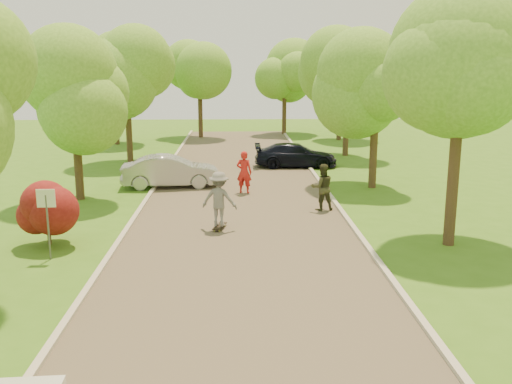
{
  "coord_description": "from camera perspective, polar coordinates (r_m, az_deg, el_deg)",
  "views": [
    {
      "loc": [
        -0.16,
        -12.66,
        5.75
      ],
      "look_at": [
        0.56,
        7.33,
        1.3
      ],
      "focal_mm": 40.0,
      "sensor_mm": 36.0,
      "label": 1
    }
  ],
  "objects": [
    {
      "name": "tree_bg_c",
      "position": [
        46.74,
        -5.4,
        11.59
      ],
      "size": [
        4.92,
        4.8,
        7.33
      ],
      "color": "#382619",
      "rests_on": "ground"
    },
    {
      "name": "silver_sedan",
      "position": [
        27.75,
        -8.53,
        2.06
      ],
      "size": [
        4.79,
        2.04,
        1.54
      ],
      "primitive_type": "imported",
      "rotation": [
        0.0,
        0.0,
        1.66
      ],
      "color": "#9E9FA3",
      "rests_on": "ground"
    },
    {
      "name": "street_sign",
      "position": [
        18.08,
        -20.19,
        -1.63
      ],
      "size": [
        0.55,
        0.06,
        2.17
      ],
      "color": "#59595E",
      "rests_on": "ground"
    },
    {
      "name": "tree_l_midb",
      "position": [
        25.56,
        -17.39,
        9.37
      ],
      "size": [
        4.3,
        4.2,
        6.62
      ],
      "color": "#382619",
      "rests_on": "ground"
    },
    {
      "name": "curb_right",
      "position": [
        21.83,
        9.14,
        -2.73
      ],
      "size": [
        0.18,
        60.0,
        0.12
      ],
      "primitive_type": "cube",
      "color": "#B2AD9E",
      "rests_on": "ground"
    },
    {
      "name": "tree_r_midb",
      "position": [
        27.51,
        12.36,
        10.44
      ],
      "size": [
        4.51,
        4.4,
        7.01
      ],
      "color": "#382619",
      "rests_on": "ground"
    },
    {
      "name": "tree_bg_d",
      "position": [
        48.85,
        3.15,
        12.01
      ],
      "size": [
        5.12,
        5.0,
        7.72
      ],
      "color": "#382619",
      "rests_on": "ground"
    },
    {
      "name": "tree_r_far",
      "position": [
        37.39,
        9.56,
        12.49
      ],
      "size": [
        5.33,
        5.2,
        8.34
      ],
      "color": "#382619",
      "rests_on": "ground"
    },
    {
      "name": "person_olive",
      "position": [
        23.11,
        6.64,
        0.48
      ],
      "size": [
        1.01,
        0.83,
        1.91
      ],
      "primitive_type": "imported",
      "rotation": [
        0.0,
        0.0,
        3.27
      ],
      "color": "#333520",
      "rests_on": "ground"
    },
    {
      "name": "tree_l_far",
      "position": [
        35.21,
        -12.52,
        11.79
      ],
      "size": [
        4.92,
        4.8,
        7.79
      ],
      "color": "#382619",
      "rests_on": "ground"
    },
    {
      "name": "road",
      "position": [
        21.44,
        -1.56,
        -3.0
      ],
      "size": [
        8.0,
        60.0,
        0.01
      ],
      "primitive_type": "cube",
      "color": "#4C4438",
      "rests_on": "ground"
    },
    {
      "name": "curb_left",
      "position": [
        21.77,
        -12.3,
        -2.9
      ],
      "size": [
        0.18,
        60.0,
        0.12
      ],
      "primitive_type": "cube",
      "color": "#B2AD9E",
      "rests_on": "ground"
    },
    {
      "name": "tree_r_mida",
      "position": [
        19.06,
        20.47,
        11.14
      ],
      "size": [
        5.13,
        5.0,
        7.95
      ],
      "color": "#382619",
      "rests_on": "ground"
    },
    {
      "name": "tree_bg_a",
      "position": [
        43.52,
        -13.77,
        11.61
      ],
      "size": [
        5.12,
        5.0,
        7.72
      ],
      "color": "#382619",
      "rests_on": "ground"
    },
    {
      "name": "tree_bg_b",
      "position": [
        45.44,
        8.76,
        12.13
      ],
      "size": [
        5.12,
        5.0,
        7.95
      ],
      "color": "#382619",
      "rests_on": "ground"
    },
    {
      "name": "longboard",
      "position": [
        20.53,
        -3.66,
        -3.43
      ],
      "size": [
        0.52,
        1.05,
        0.12
      ],
      "rotation": [
        0.0,
        0.0,
        2.89
      ],
      "color": "black",
      "rests_on": "ground"
    },
    {
      "name": "ground",
      "position": [
        13.9,
        -1.25,
        -11.89
      ],
      "size": [
        100.0,
        100.0,
        0.0
      ],
      "primitive_type": "plane",
      "color": "#3C6C19",
      "rests_on": "ground"
    },
    {
      "name": "person_striped",
      "position": [
        26.06,
        -1.2,
        1.99
      ],
      "size": [
        0.82,
        0.65,
        1.95
      ],
      "primitive_type": "imported",
      "rotation": [
        0.0,
        0.0,
        2.86
      ],
      "color": "red",
      "rests_on": "ground"
    },
    {
      "name": "red_shrub",
      "position": [
        19.72,
        -20.15,
        -1.88
      ],
      "size": [
        1.7,
        1.7,
        1.95
      ],
      "color": "#382619",
      "rests_on": "ground"
    },
    {
      "name": "dark_sedan",
      "position": [
        33.05,
        3.98,
        3.69
      ],
      "size": [
        4.75,
        1.99,
        1.37
      ],
      "primitive_type": "imported",
      "rotation": [
        0.0,
        0.0,
        1.56
      ],
      "color": "black",
      "rests_on": "ground"
    },
    {
      "name": "skateboarder",
      "position": [
        20.28,
        -3.7,
        -0.7
      ],
      "size": [
        1.41,
        1.02,
        1.97
      ],
      "primitive_type": "imported",
      "rotation": [
        0.0,
        0.0,
        2.89
      ],
      "color": "slate",
      "rests_on": "longboard"
    }
  ]
}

